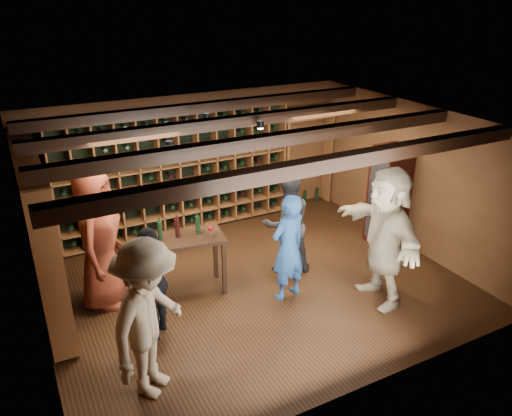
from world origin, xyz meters
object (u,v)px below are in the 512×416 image
guest_beige (385,236)px  tasting_table (182,244)px  display_cabinet (388,198)px  man_blue_shirt (288,248)px  man_grey_suit (287,224)px  guest_khaki (149,320)px  guest_woman_black (153,283)px  guest_red_floral (98,240)px

guest_beige → tasting_table: 2.88m
display_cabinet → man_blue_shirt: 2.53m
display_cabinet → guest_beige: guest_beige is taller
man_grey_suit → guest_khaki: size_ratio=0.87×
man_blue_shirt → guest_khaki: (-2.29, -0.92, 0.14)m
display_cabinet → guest_woman_black: size_ratio=1.13×
man_grey_suit → guest_red_floral: guest_red_floral is taller
guest_red_floral → guest_woman_black: bearing=-130.0°
man_blue_shirt → guest_woman_black: (-1.97, 0.04, -0.03)m
display_cabinet → tasting_table: size_ratio=1.38×
guest_red_floral → guest_khaki: size_ratio=1.08×
man_blue_shirt → guest_woman_black: size_ratio=1.04×
man_blue_shirt → tasting_table: 1.53m
guest_red_floral → tasting_table: bearing=-76.2°
guest_woman_black → guest_beige: guest_beige is taller
tasting_table → guest_khaki: bearing=-111.3°
man_blue_shirt → guest_beige: guest_beige is taller
man_grey_suit → guest_red_floral: bearing=2.8°
man_grey_suit → guest_khaki: 3.10m
man_grey_suit → guest_khaki: bearing=42.0°
display_cabinet → guest_khaki: guest_khaki is taller
display_cabinet → guest_woman_black: bearing=-171.5°
guest_woman_black → guest_khaki: 1.03m
man_blue_shirt → tasting_table: (-1.30, 0.81, -0.01)m
guest_red_floral → guest_khaki: (0.11, -2.00, -0.07)m
display_cabinet → guest_khaki: 5.00m
man_grey_suit → guest_khaki: (-2.66, -1.58, 0.13)m
display_cabinet → guest_red_floral: size_ratio=0.86×
man_blue_shirt → guest_beige: (1.17, -0.67, 0.21)m
guest_woman_black → tasting_table: (0.67, 0.77, 0.02)m
guest_red_floral → guest_beige: (3.57, -1.75, 0.00)m
guest_beige → guest_khaki: bearing=-77.2°
guest_beige → man_grey_suit: bearing=-140.7°
guest_woman_black → man_grey_suit: bearing=145.6°
display_cabinet → guest_beige: bearing=-132.9°
display_cabinet → man_grey_suit: display_cabinet is taller
guest_khaki → guest_beige: size_ratio=0.93×
man_grey_suit → guest_red_floral: 2.82m
guest_red_floral → guest_beige: size_ratio=1.00×
man_grey_suit → guest_beige: size_ratio=0.80×
guest_khaki → guest_beige: (3.45, 0.25, 0.07)m
guest_beige → man_blue_shirt: bearing=-111.2°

